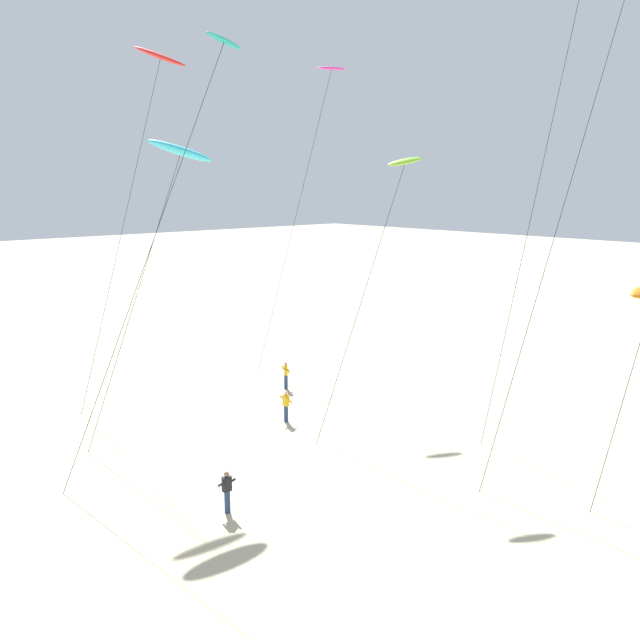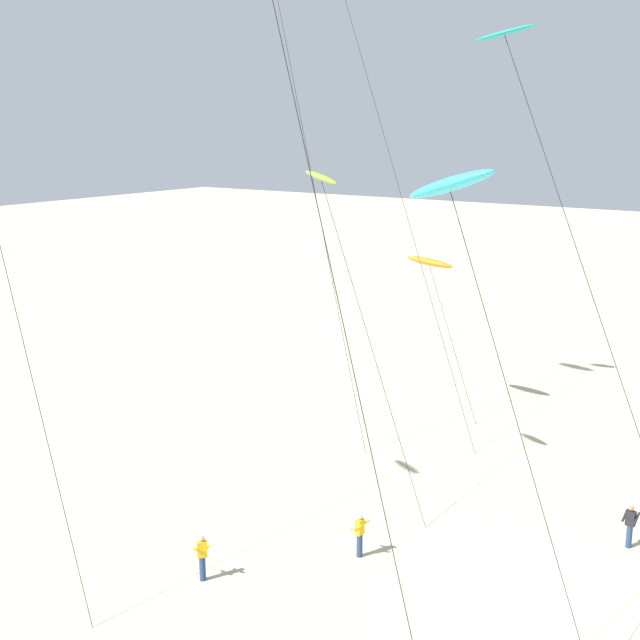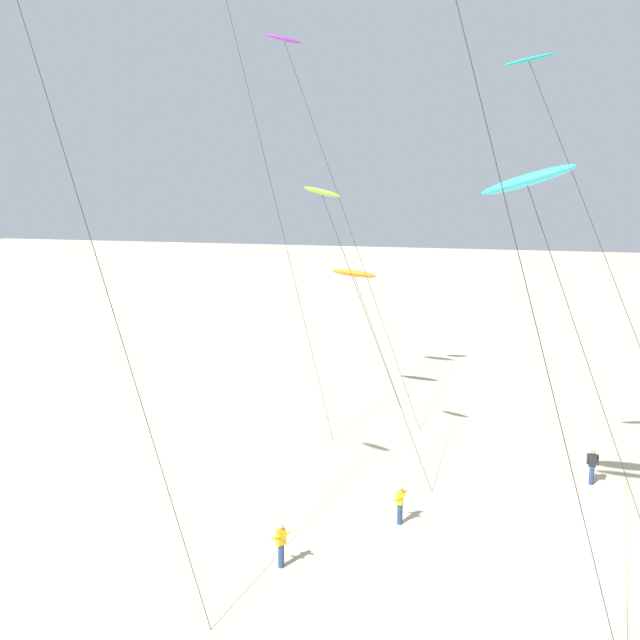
% 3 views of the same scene
% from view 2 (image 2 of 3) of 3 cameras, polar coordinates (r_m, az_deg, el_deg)
% --- Properties ---
extents(ground_plane, '(260.00, 260.00, 0.00)m').
position_cam_2_polar(ground_plane, '(31.23, 12.89, -17.09)').
color(ground_plane, beige).
extents(kite_orange, '(1.40, 4.67, 8.65)m').
position_cam_2_polar(kite_orange, '(45.76, 7.24, 3.80)').
color(kite_orange, orange).
rests_on(kite_orange, ground).
extents(kite_lime, '(1.11, 6.33, 13.68)m').
position_cam_2_polar(kite_lime, '(34.47, 0.18, 9.04)').
color(kite_lime, '#8CD833').
rests_on(kite_lime, ground).
extents(kite_cyan, '(1.82, 6.87, 14.44)m').
position_cam_2_polar(kite_cyan, '(24.64, 8.63, 8.73)').
color(kite_cyan, '#33BFE0').
rests_on(kite_cyan, ground).
extents(kite_purple, '(1.42, 9.21, 21.87)m').
position_cam_2_polar(kite_purple, '(44.18, 1.76, 20.25)').
color(kite_purple, purple).
rests_on(kite_purple, ground).
extents(kite_teal, '(1.19, 8.84, 18.39)m').
position_cam_2_polar(kite_teal, '(27.92, 12.59, 16.65)').
color(kite_teal, teal).
rests_on(kite_teal, ground).
extents(kite_flyer_nearest, '(0.73, 0.72, 1.67)m').
position_cam_2_polar(kite_flyer_nearest, '(31.00, -7.79, -15.22)').
color(kite_flyer_nearest, navy).
rests_on(kite_flyer_nearest, ground).
extents(kite_flyer_middle, '(0.55, 0.57, 1.67)m').
position_cam_2_polar(kite_flyer_middle, '(34.78, 19.80, -12.63)').
color(kite_flyer_middle, navy).
rests_on(kite_flyer_middle, ground).
extents(kite_flyer_furthest, '(0.56, 0.53, 1.67)m').
position_cam_2_polar(kite_flyer_furthest, '(32.24, 2.64, -13.94)').
color(kite_flyer_furthest, navy).
rests_on(kite_flyer_furthest, ground).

